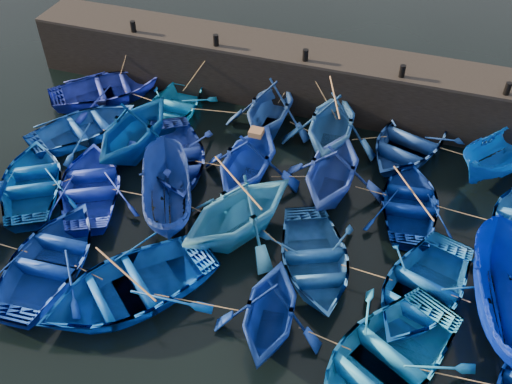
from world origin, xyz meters
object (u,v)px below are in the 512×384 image
(boat_0, at_px, (108,88))
(wooden_crate, at_px, (256,132))
(boat_8, at_px, (175,157))
(boat_13, at_px, (33,181))

(boat_0, bearing_deg, wooden_crate, -153.47)
(boat_8, distance_m, boat_13, 5.38)
(boat_8, bearing_deg, boat_0, 113.13)
(boat_13, bearing_deg, boat_0, -115.25)
(boat_0, bearing_deg, boat_8, -166.30)
(boat_0, relative_size, wooden_crate, 10.71)
(boat_8, distance_m, wooden_crate, 3.90)
(boat_8, xyz_separation_m, wooden_crate, (3.38, 0.07, 1.96))
(boat_0, distance_m, boat_13, 6.59)
(boat_13, bearing_deg, boat_8, -175.97)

